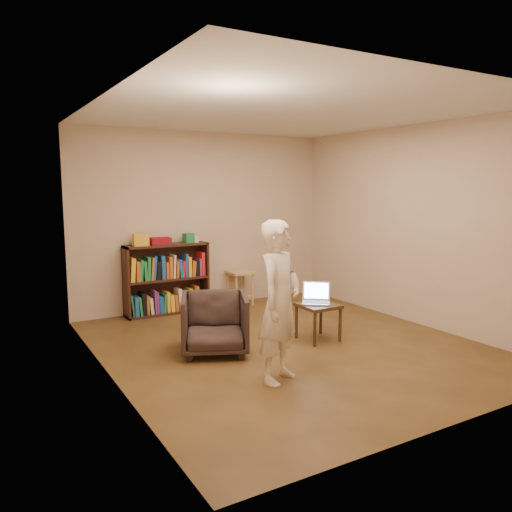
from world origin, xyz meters
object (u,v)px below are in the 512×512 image
armchair (215,323)px  side_table (318,310)px  laptop (316,298)px  person (280,302)px  bookshelf (167,283)px  stool (240,278)px

armchair → side_table: 1.27m
armchair → side_table: armchair is taller
laptop → armchair: bearing=-148.0°
side_table → person: size_ratio=0.29×
bookshelf → person: 2.93m
bookshelf → stool: (1.16, -0.06, -0.02)m
stool → bookshelf: bearing=176.8°
armchair → stool: bearing=78.4°
bookshelf → armchair: size_ratio=1.66×
bookshelf → armchair: 1.92m
stool → side_table: (-0.05, -2.04, -0.06)m
bookshelf → stool: bookshelf is taller
laptop → side_table: bearing=-70.5°
person → bookshelf: bearing=61.3°
bookshelf → person: (0.04, -2.92, 0.32)m
bookshelf → side_table: bearing=-62.3°
stool → armchair: size_ratio=0.72×
armchair → side_table: bearing=14.9°
stool → armchair: bearing=-125.5°
bookshelf → stool: bearing=-3.2°
laptop → person: bearing=-103.5°
armchair → bookshelf: bearing=109.3°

